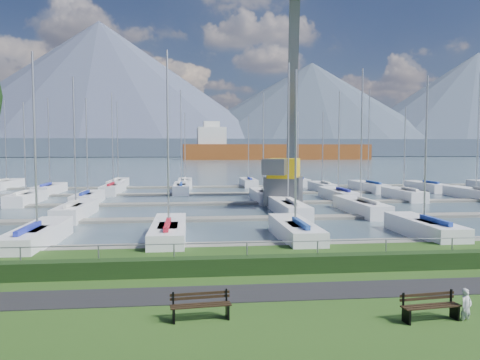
{
  "coord_description": "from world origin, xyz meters",
  "views": [
    {
      "loc": [
        -3.33,
        -18.99,
        5.06
      ],
      "look_at": [
        0.0,
        12.0,
        3.0
      ],
      "focal_mm": 35.0,
      "sensor_mm": 36.0,
      "label": 1
    }
  ],
  "objects": [
    {
      "name": "fence",
      "position": [
        0.0,
        0.0,
        1.2
      ],
      "size": [
        80.0,
        0.04,
        0.04
      ],
      "primitive_type": "cylinder",
      "rotation": [
        0.0,
        1.57,
        0.0
      ],
      "color": "gray",
      "rests_on": "grass"
    },
    {
      "name": "path",
      "position": [
        0.0,
        -3.0,
        0.01
      ],
      "size": [
        160.0,
        2.0,
        0.04
      ],
      "primitive_type": "cube",
      "color": "black",
      "rests_on": "grass"
    },
    {
      "name": "bench_right",
      "position": [
        3.7,
        -6.14,
        0.42
      ],
      "size": [
        1.84,
        0.62,
        0.85
      ],
      "rotation": [
        0.0,
        0.0,
        0.11
      ],
      "color": "black",
      "rests_on": "grass"
    },
    {
      "name": "docks",
      "position": [
        0.0,
        26.0,
        -0.22
      ],
      "size": [
        90.0,
        41.6,
        0.25
      ],
      "color": "gray",
      "rests_on": "water"
    },
    {
      "name": "hedge",
      "position": [
        0.0,
        -0.4,
        0.35
      ],
      "size": [
        80.0,
        0.7,
        0.7
      ],
      "primitive_type": "cube",
      "color": "black",
      "rests_on": "grass"
    },
    {
      "name": "foothill",
      "position": [
        0.0,
        330.0,
        6.0
      ],
      "size": [
        900.0,
        80.0,
        12.0
      ],
      "primitive_type": "cube",
      "color": "#465266",
      "rests_on": "water"
    },
    {
      "name": "cargo_ship_mid",
      "position": [
        36.94,
        220.23,
        3.57
      ],
      "size": [
        96.66,
        20.65,
        21.5
      ],
      "rotation": [
        0.0,
        0.0,
        0.03
      ],
      "color": "brown",
      "rests_on": "water"
    },
    {
      "name": "mountains",
      "position": [
        7.35,
        404.62,
        46.68
      ],
      "size": [
        1190.0,
        360.0,
        115.0
      ],
      "color": "#454F64",
      "rests_on": "water"
    },
    {
      "name": "water",
      "position": [
        0.0,
        260.0,
        -0.4
      ],
      "size": [
        800.0,
        540.0,
        0.2
      ],
      "primitive_type": "cube",
      "color": "#435762"
    },
    {
      "name": "crane",
      "position": [
        5.82,
        24.99,
        5.33
      ],
      "size": [
        5.86,
        13.49,
        22.35
      ],
      "rotation": [
        0.0,
        0.0,
        -0.36
      ],
      "color": "#4E5055",
      "rests_on": "water"
    },
    {
      "name": "sailboat_fleet",
      "position": [
        -1.55,
        28.74,
        5.41
      ],
      "size": [
        75.29,
        49.16,
        13.57
      ],
      "color": "navy",
      "rests_on": "water"
    },
    {
      "name": "bench_left",
      "position": [
        -3.04,
        -5.35,
        0.42
      ],
      "size": [
        1.83,
        0.59,
        0.85
      ],
      "rotation": [
        0.0,
        0.0,
        0.1
      ],
      "color": "black",
      "rests_on": "grass"
    },
    {
      "name": "person",
      "position": [
        4.75,
        -6.27,
        0.55
      ],
      "size": [
        0.47,
        0.4,
        1.11
      ],
      "primitive_type": "imported",
      "rotation": [
        0.0,
        0.0,
        0.39
      ],
      "color": "#B9B9C0",
      "rests_on": "grass"
    }
  ]
}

